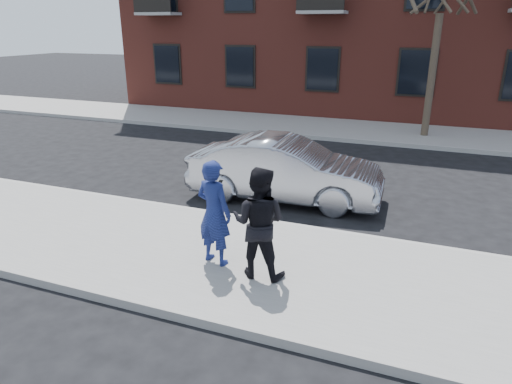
% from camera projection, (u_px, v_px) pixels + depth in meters
% --- Properties ---
extents(ground, '(100.00, 100.00, 0.00)m').
position_uv_depth(ground, '(156.00, 244.00, 8.79)').
color(ground, black).
rests_on(ground, ground).
extents(near_sidewalk, '(50.00, 3.50, 0.15)m').
position_uv_depth(near_sidewalk, '(148.00, 246.00, 8.54)').
color(near_sidewalk, gray).
rests_on(near_sidewalk, ground).
extents(near_curb, '(50.00, 0.10, 0.15)m').
position_uv_depth(near_curb, '(194.00, 212.00, 10.12)').
color(near_curb, '#999691').
rests_on(near_curb, ground).
extents(far_sidewalk, '(50.00, 3.50, 0.15)m').
position_uv_depth(far_sidewalk, '(308.00, 127.00, 18.62)').
color(far_sidewalk, gray).
rests_on(far_sidewalk, ground).
extents(far_curb, '(50.00, 0.10, 0.15)m').
position_uv_depth(far_curb, '(295.00, 136.00, 17.04)').
color(far_curb, '#999691').
rests_on(far_curb, ground).
extents(silver_sedan, '(4.61, 1.77, 1.50)m').
position_uv_depth(silver_sedan, '(285.00, 170.00, 10.80)').
color(silver_sedan, '#999BA3').
rests_on(silver_sedan, ground).
extents(man_hoodie, '(0.74, 0.58, 1.81)m').
position_uv_depth(man_hoodie, '(214.00, 213.00, 7.54)').
color(man_hoodie, navy).
rests_on(man_hoodie, near_sidewalk).
extents(man_peacoat, '(0.91, 0.72, 1.82)m').
position_uv_depth(man_peacoat, '(259.00, 223.00, 7.14)').
color(man_peacoat, black).
rests_on(man_peacoat, near_sidewalk).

